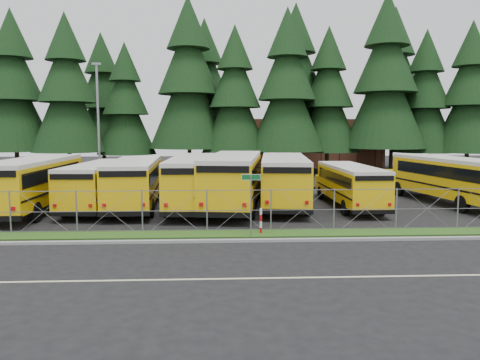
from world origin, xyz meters
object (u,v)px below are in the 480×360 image
at_px(bus_0, 36,185).
at_px(bus_1, 101,186).
at_px(bus_5, 284,181).
at_px(bus_east, 446,180).
at_px(light_standard, 98,120).
at_px(bus_3, 195,182).
at_px(street_sign, 251,192).
at_px(bus_2, 136,184).
at_px(striped_bollard, 261,221).
at_px(bus_4, 234,181).
at_px(bus_6, 349,186).

relative_size(bus_0, bus_1, 1.12).
height_order(bus_5, bus_east, bus_5).
bearing_deg(bus_east, light_standard, 149.22).
bearing_deg(bus_3, light_standard, 128.73).
relative_size(bus_1, street_sign, 3.73).
distance_m(bus_0, bus_3, 9.23).
distance_m(bus_1, bus_3, 5.66).
bearing_deg(bus_3, bus_2, 179.50).
xyz_separation_m(bus_east, striped_bollard, (-12.70, -8.24, -0.89)).
height_order(bus_4, bus_5, bus_4).
bearing_deg(bus_4, bus_3, -176.50).
relative_size(bus_1, bus_4, 0.84).
height_order(bus_2, bus_3, bus_3).
distance_m(bus_1, street_sign, 11.75).
relative_size(bus_1, bus_2, 0.94).
bearing_deg(street_sign, light_standard, 120.72).
relative_size(bus_4, bus_east, 1.09).
height_order(bus_3, light_standard, light_standard).
bearing_deg(street_sign, bus_east, 33.68).
bearing_deg(bus_0, bus_2, 8.89).
xyz_separation_m(bus_0, bus_5, (14.72, 1.24, 0.00)).
bearing_deg(street_sign, bus_3, 109.84).
relative_size(bus_2, street_sign, 3.98).
height_order(bus_1, striped_bollard, bus_1).
bearing_deg(bus_1, street_sign, -40.37).
height_order(bus_0, bus_east, bus_0).
bearing_deg(bus_0, bus_5, 5.05).
height_order(bus_0, bus_1, bus_0).
distance_m(bus_0, striped_bollard, 14.25).
height_order(bus_6, light_standard, light_standard).
bearing_deg(bus_east, bus_1, 173.75).
bearing_deg(bus_2, light_standard, 110.77).
distance_m(bus_1, bus_east, 21.73).
distance_m(bus_6, bus_east, 6.69).
distance_m(bus_5, street_sign, 8.86).
relative_size(bus_5, striped_bollard, 9.82).
relative_size(bus_6, striped_bollard, 8.18).
xyz_separation_m(bus_1, light_standard, (-2.77, 10.93, 4.13)).
bearing_deg(light_standard, bus_5, -37.12).
relative_size(bus_1, bus_5, 0.89).
relative_size(bus_5, bus_east, 1.03).
height_order(street_sign, striped_bollard, street_sign).
bearing_deg(light_standard, bus_east, -22.62).
relative_size(bus_3, bus_4, 0.96).
distance_m(bus_1, bus_5, 11.19).
relative_size(bus_east, light_standard, 1.12).
height_order(bus_3, bus_5, bus_3).
bearing_deg(bus_0, striped_bollard, -27.67).
distance_m(bus_2, bus_east, 19.66).
bearing_deg(striped_bollard, bus_5, 74.69).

